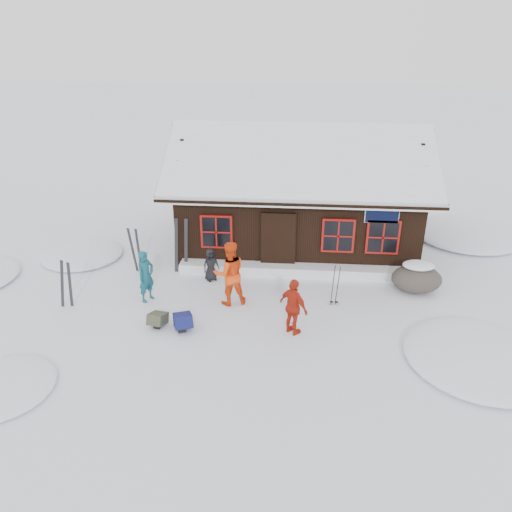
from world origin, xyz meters
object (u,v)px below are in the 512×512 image
object	(u,v)px
backpack_blue	(183,323)
boulder	(417,278)
ski_pair_left	(66,285)
ski_poles	(335,286)
backpack_olive	(158,321)
skier_crouched	(211,265)
skier_orange_right	(294,307)
skier_orange_left	(230,273)
skier_teal	(146,276)

from	to	relation	value
backpack_blue	boulder	bearing A→B (deg)	1.74
ski_pair_left	ski_poles	bearing A→B (deg)	13.45
ski_pair_left	backpack_olive	xyz separation A→B (m)	(2.83, -0.77, -0.56)
skier_crouched	ski_pair_left	distance (m)	4.32
skier_crouched	skier_orange_right	bearing A→B (deg)	-83.19
skier_orange_right	ski_pair_left	bearing A→B (deg)	34.92
boulder	backpack_olive	bearing A→B (deg)	-160.72
skier_orange_left	ski_pair_left	size ratio (longest dim) A/B	1.28
skier_teal	skier_crouched	xyz separation A→B (m)	(1.66, 1.42, -0.25)
skier_orange_left	boulder	xyz separation A→B (m)	(5.56, 1.19, -0.52)
ski_pair_left	backpack_blue	world-z (taller)	ski_pair_left
boulder	ski_pair_left	distance (m)	10.34
backpack_olive	boulder	bearing A→B (deg)	29.24
skier_teal	skier_orange_left	size ratio (longest dim) A/B	0.81
skier_teal	ski_pair_left	size ratio (longest dim) A/B	1.04
skier_orange_right	ski_poles	distance (m)	1.98
skier_orange_right	backpack_blue	bearing A→B (deg)	42.98
boulder	backpack_olive	xyz separation A→B (m)	(-7.35, -2.57, -0.30)
ski_poles	backpack_olive	size ratio (longest dim) A/B	2.36
skier_crouched	ski_poles	bearing A→B (deg)	-54.22
skier_orange_left	backpack_olive	world-z (taller)	skier_orange_left
skier_orange_left	skier_crouched	bearing A→B (deg)	-79.62
backpack_olive	skier_orange_right	bearing A→B (deg)	9.31
skier_crouched	ski_pair_left	world-z (taller)	ski_pair_left
boulder	ski_poles	bearing A→B (deg)	-157.90
skier_crouched	boulder	distance (m)	6.36
ski_pair_left	backpack_blue	size ratio (longest dim) A/B	2.40
skier_teal	boulder	distance (m)	8.11
skier_orange_left	boulder	distance (m)	5.71
backpack_blue	skier_orange_right	bearing A→B (deg)	-19.20
ski_poles	skier_orange_right	bearing A→B (deg)	-126.50
ski_pair_left	skier_orange_right	bearing A→B (deg)	0.51
boulder	ski_poles	distance (m)	2.73
skier_orange_right	skier_crouched	size ratio (longest dim) A/B	1.45
ski_poles	backpack_blue	bearing A→B (deg)	-158.35
skier_teal	boulder	world-z (taller)	skier_teal
skier_teal	ski_pair_left	bearing A→B (deg)	133.00
skier_orange_left	skier_crouched	xyz separation A→B (m)	(-0.79, 1.38, -0.43)
skier_orange_left	backpack_olive	xyz separation A→B (m)	(-1.79, -1.38, -0.82)
boulder	skier_teal	bearing A→B (deg)	-171.25
ski_poles	backpack_olive	distance (m)	5.09
skier_teal	backpack_blue	bearing A→B (deg)	-107.71
ski_pair_left	boulder	bearing A→B (deg)	17.70
skier_orange_left	backpack_blue	xyz separation A→B (m)	(-1.08, -1.47, -0.80)
boulder	ski_pair_left	size ratio (longest dim) A/B	0.99
skier_orange_left	backpack_olive	distance (m)	2.41
ski_pair_left	backpack_olive	size ratio (longest dim) A/B	2.77
skier_teal	skier_orange_left	distance (m)	2.46
ski_poles	backpack_blue	distance (m)	4.45
skier_teal	skier_orange_left	xyz separation A→B (m)	(2.45, 0.05, 0.18)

